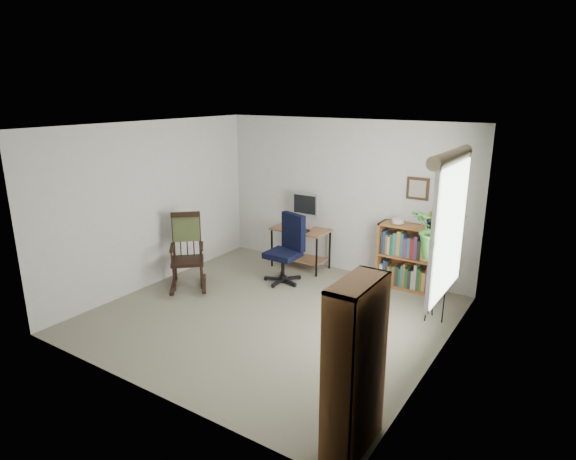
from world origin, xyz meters
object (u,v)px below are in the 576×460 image
Objects in this scene: office_chair at (283,249)px; low_bookshelf at (409,257)px; rocking_chair at (187,251)px; tall_bookshelf at (355,367)px; desk at (301,248)px.

office_chair is 1.85m from low_bookshelf.
tall_bookshelf is at bearing -68.56° from rocking_chair.
rocking_chair is (-0.96, -1.60, 0.23)m from desk.
rocking_chair reaches higher than low_bookshelf.
desk is 0.87× the size of office_chair.
tall_bookshelf reaches higher than desk.
low_bookshelf is (1.66, 0.81, -0.05)m from office_chair.
desk is 1.88m from rocking_chair.
rocking_chair is at bearing 153.95° from tall_bookshelf.
rocking_chair is 0.77× the size of tall_bookshelf.
low_bookshelf is at bearing -10.30° from rocking_chair.
tall_bookshelf is (2.41, -2.61, 0.19)m from office_chair.
rocking_chair is at bearing -120.95° from desk.
low_bookshelf reaches higher than desk.
office_chair is 0.95× the size of rocking_chair.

